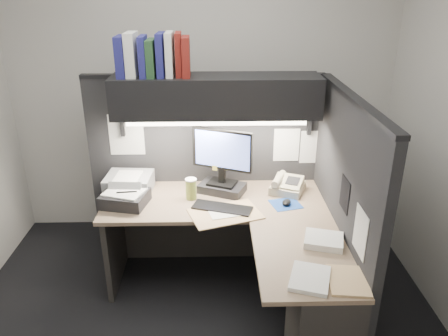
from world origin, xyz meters
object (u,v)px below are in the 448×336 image
Objects in this scene: monitor at (222,168)px; keyboard at (222,208)px; printer at (129,183)px; overhead_shelf at (216,96)px; notebook_stack at (125,199)px; desk at (262,274)px; telephone at (288,186)px; coffee_cup at (191,189)px.

keyboard is at bearing -67.84° from monitor.
monitor is 1.48× the size of printer.
keyboard is at bearing -84.32° from overhead_shelf.
keyboard is (-0.01, -0.29, -0.20)m from monitor.
monitor is 0.76m from printer.
monitor is at bearing 14.62° from notebook_stack.
overhead_shelf is at bearing 6.86° from printer.
desk is 1.33m from overhead_shelf.
telephone is at bearing 47.10° from keyboard.
monitor reaches higher than keyboard.
overhead_shelf is 0.74m from coffee_cup.
overhead_shelf is at bearing 146.93° from monitor.
notebook_stack is (0.01, -0.22, -0.02)m from printer.
desk is 3.87× the size of keyboard.
keyboard is 0.61m from telephone.
monitor is 1.20× the size of keyboard.
monitor is at bearing -155.93° from telephone.
printer is 1.10× the size of notebook_stack.
notebook_stack is (-0.74, -0.19, -0.16)m from monitor.
keyboard is 1.24× the size of printer.
printer is at bearing 165.02° from coffee_cup.
desk is 3.23× the size of monitor.
printer is (-0.50, 0.13, -0.01)m from coffee_cup.
printer reaches higher than telephone.
notebook_stack is (-0.73, 0.10, 0.04)m from keyboard.
keyboard is 0.74m from notebook_stack.
notebook_stack is at bearing -159.86° from overhead_shelf.
coffee_cup is at bearing 159.85° from keyboard.
telephone reaches higher than notebook_stack.
keyboard is at bearing -19.55° from printer.
monitor is 3.37× the size of coffee_cup.
desk is at bearing -68.21° from overhead_shelf.
keyboard is at bearing 123.78° from desk.
monitor is 1.62× the size of notebook_stack.
keyboard is (-0.27, 0.40, 0.30)m from desk.
coffee_cup is 0.44× the size of printer.
telephone reaches higher than keyboard.
desk is 0.81m from telephone.
coffee_cup is at bearing -139.84° from overhead_shelf.
keyboard is at bearing -38.27° from coffee_cup.
printer is (-1.27, 0.03, 0.02)m from telephone.
desk is 1.10× the size of overhead_shelf.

